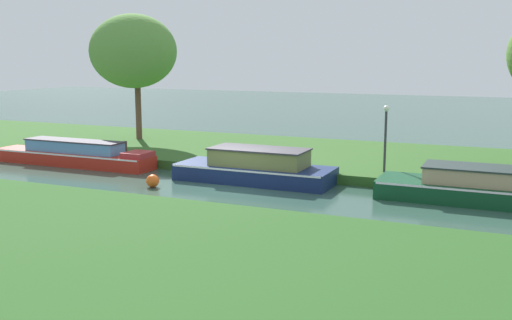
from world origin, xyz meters
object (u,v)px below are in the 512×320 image
lamp_post (386,130)px  mooring_post_near (126,148)px  channel_buoy (153,181)px  red_narrowboat (75,155)px  willow_tree_left (132,51)px  navy_cruiser (256,168)px

lamp_post → mooring_post_near: lamp_post is taller
mooring_post_near → channel_buoy: (4.06, -3.87, -0.49)m
red_narrowboat → willow_tree_left: 7.71m
red_narrowboat → navy_cruiser: bearing=0.0°
lamp_post → red_narrowboat: bearing=-171.5°
red_narrowboat → willow_tree_left: (-0.80, 5.97, 4.81)m
red_narrowboat → channel_buoy: 6.55m
willow_tree_left → lamp_post: (14.86, -3.86, -3.19)m
red_narrowboat → willow_tree_left: willow_tree_left is taller
willow_tree_left → lamp_post: 15.68m
navy_cruiser → lamp_post: bearing=23.8°
willow_tree_left → red_narrowboat: bearing=-82.3°
willow_tree_left → channel_buoy: willow_tree_left is taller
navy_cruiser → channel_buoy: navy_cruiser is taller
red_narrowboat → mooring_post_near: size_ratio=12.21×
navy_cruiser → willow_tree_left: 12.64m
red_narrowboat → navy_cruiser: size_ratio=1.30×
red_narrowboat → channel_buoy: size_ratio=16.55×
channel_buoy → willow_tree_left: bearing=128.5°
navy_cruiser → mooring_post_near: bearing=170.1°
lamp_post → navy_cruiser: bearing=-156.2°
red_narrowboat → lamp_post: lamp_post is taller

